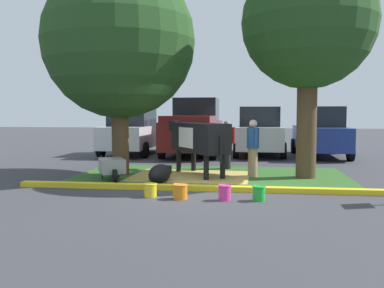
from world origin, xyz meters
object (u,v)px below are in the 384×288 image
Objects in this scene: person_visitor_near at (227,144)px; pickup_truck_maroon at (194,128)px; shade_tree_left at (119,42)px; shade_tree_right at (308,24)px; sedan_blue at (320,132)px; bucket_pink at (225,192)px; bucket_green at (259,193)px; person_handler at (253,147)px; calf_lying at (160,174)px; bucket_yellow at (150,190)px; wheelbarrow at (112,166)px; cow_holstein at (198,138)px; sedan_silver at (259,132)px; hatchback_white at (133,131)px; bucket_orange at (180,191)px.

person_visitor_near is 0.28× the size of pickup_truck_maroon.
shade_tree_left is 5.19m from shade_tree_right.
bucket_pink is at bearing -109.65° from sedan_blue.
pickup_truck_maroon is (-2.57, 9.33, 0.96)m from bucket_green.
person_handler is at bearing -114.22° from sedan_blue.
bucket_yellow is (0.17, -1.79, -0.09)m from calf_lying.
pickup_truck_maroon is (1.18, 7.29, 0.73)m from wheelbarrow.
calf_lying is 4.55× the size of bucket_yellow.
bucket_pink is at bearing -100.24° from person_handler.
calf_lying is 8.90m from sedan_blue.
cow_holstein is 0.63× the size of sedan_silver.
calf_lying reaches higher than bucket_pink.
bucket_green is 0.06× the size of pickup_truck_maroon.
cow_holstein is 6.51m from sedan_silver.
hatchback_white reaches higher than calf_lying.
bucket_pink is (3.06, -2.08, -0.22)m from wheelbarrow.
shade_tree_right is 4.28m from person_visitor_near.
bucket_pink is at bearing -121.60° from shade_tree_right.
shade_tree_right reaches higher than sedan_blue.
shade_tree_right reaches higher than calf_lying.
wheelbarrow is 4.94× the size of bucket_pink.
hatchback_white is (-2.92, 8.99, 0.83)m from bucket_yellow.
shade_tree_right is 20.52× the size of bucket_yellow.
sedan_silver is 2.44m from sedan_blue.
shade_tree_right reaches higher than person_handler.
bucket_pink is at bearing -176.63° from bucket_green.
cow_holstein reaches higher than bucket_yellow.
bucket_pink is 9.60m from pickup_truck_maroon.
bucket_green is at bearing -87.91° from person_handler.
calf_lying is at bearing -89.02° from pickup_truck_maroon.
shade_tree_left reaches higher than wheelbarrow.
cow_holstein is 3.52m from bucket_pink.
wheelbarrow is 3.71m from bucket_pink.
person_handler is at bearing -92.66° from sedan_silver.
pickup_truck_maroon is at bearing 95.87° from bucket_orange.
sedan_silver reaches higher than bucket_pink.
shade_tree_left reaches higher than hatchback_white.
calf_lying is (-0.79, -1.33, -0.84)m from cow_holstein.
pickup_truck_maroon is 5.17m from sedan_blue.
bucket_yellow is 9.71m from sedan_silver.
sedan_blue is (7.79, 0.09, 0.00)m from hatchback_white.
wheelbarrow is (-2.84, -2.69, -0.43)m from person_visitor_near.
hatchback_white is (-5.07, 5.94, 0.13)m from person_handler.
wheelbarrow is 0.29× the size of pickup_truck_maroon.
cow_holstein is (-2.96, 0.00, -3.06)m from shade_tree_right.
person_handler is at bearing 16.79° from wheelbarrow.
shade_tree_right reaches higher than pickup_truck_maroon.
wheelbarrow is 9.57m from sedan_blue.
wheelbarrow is at bearing -163.21° from person_handler.
bucket_orange is (0.83, -1.91, -0.08)m from calf_lying.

